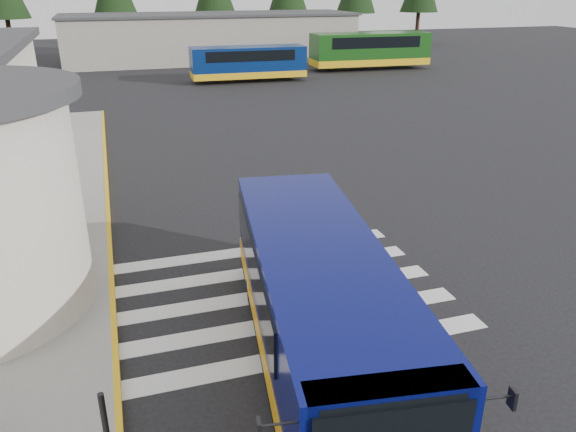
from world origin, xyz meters
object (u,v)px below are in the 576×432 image
object	(u,v)px
transit_bus	(319,308)
far_bus_a	(248,62)
bollard	(105,426)
far_bus_b	(370,49)

from	to	relation	value
transit_bus	far_bus_a	distance (m)	33.39
bollard	far_bus_a	bearing A→B (deg)	72.79
bollard	far_bus_a	size ratio (longest dim) A/B	0.14
far_bus_b	transit_bus	bearing A→B (deg)	155.65
far_bus_a	far_bus_b	xyz separation A→B (m)	(11.19, 3.05, 0.25)
bollard	far_bus_b	xyz separation A→B (m)	(21.76, 37.18, 0.92)
far_bus_a	far_bus_b	world-z (taller)	far_bus_b
transit_bus	far_bus_b	distance (m)	39.99
transit_bus	bollard	world-z (taller)	transit_bus
transit_bus	far_bus_b	size ratio (longest dim) A/B	0.89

